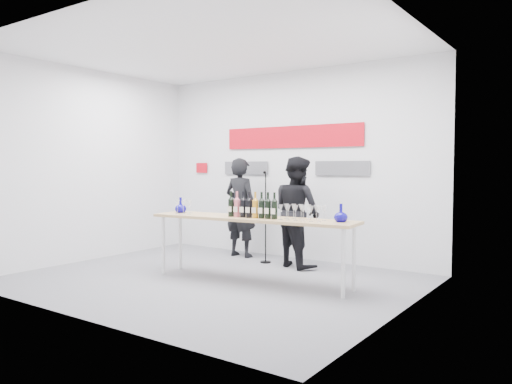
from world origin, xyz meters
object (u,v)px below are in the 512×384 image
at_px(tasting_table, 251,222).
at_px(mic_stand, 265,235).
at_px(presenter_right, 297,212).
at_px(presenter_left, 241,207).

bearing_deg(tasting_table, mic_stand, 110.59).
height_order(tasting_table, presenter_right, presenter_right).
height_order(tasting_table, mic_stand, mic_stand).
distance_m(tasting_table, mic_stand, 1.33).
bearing_deg(presenter_left, presenter_right, 171.32).
bearing_deg(tasting_table, presenter_right, 85.42).
relative_size(presenter_right, mic_stand, 1.15).
relative_size(tasting_table, mic_stand, 2.00).
bearing_deg(mic_stand, presenter_right, -0.71).
height_order(presenter_left, presenter_right, presenter_right).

